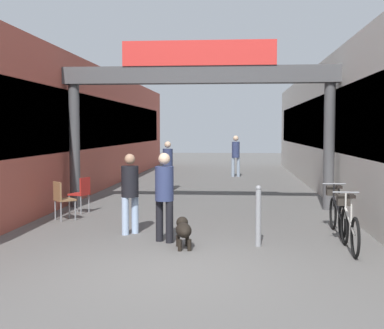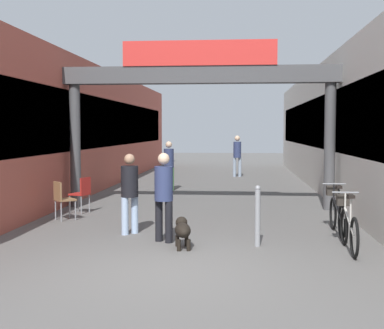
# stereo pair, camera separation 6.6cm
# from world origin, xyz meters

# --- Properties ---
(ground_plane) EXTENTS (80.00, 80.00, 0.00)m
(ground_plane) POSITION_xyz_m (0.00, 0.00, 0.00)
(ground_plane) COLOR #605E5B
(storefront_left) EXTENTS (3.00, 26.00, 4.19)m
(storefront_left) POSITION_xyz_m (-5.09, 11.00, 2.10)
(storefront_left) COLOR #B25142
(storefront_left) RESTS_ON ground_plane
(storefront_right) EXTENTS (3.00, 26.00, 4.19)m
(storefront_right) POSITION_xyz_m (5.09, 11.00, 2.10)
(storefront_right) COLOR beige
(storefront_right) RESTS_ON ground_plane
(arcade_sign_gateway) EXTENTS (7.40, 0.47, 4.35)m
(arcade_sign_gateway) POSITION_xyz_m (0.00, 6.27, 3.12)
(arcade_sign_gateway) COLOR #4C4C4F
(arcade_sign_gateway) RESTS_ON ground_plane
(pedestrian_with_dog) EXTENTS (0.47, 0.47, 1.64)m
(pedestrian_with_dog) POSITION_xyz_m (-0.34, 1.96, 0.94)
(pedestrian_with_dog) COLOR black
(pedestrian_with_dog) RESTS_ON ground_plane
(pedestrian_companion) EXTENTS (0.48, 0.48, 1.59)m
(pedestrian_companion) POSITION_xyz_m (-1.11, 2.65, 0.90)
(pedestrian_companion) COLOR #A5BFE0
(pedestrian_companion) RESTS_ON ground_plane
(pedestrian_carrying_crate) EXTENTS (0.44, 0.44, 1.67)m
(pedestrian_carrying_crate) POSITION_xyz_m (-1.35, 10.29, 0.96)
(pedestrian_carrying_crate) COLOR #4C7F47
(pedestrian_carrying_crate) RESTS_ON ground_plane
(pedestrian_elderly_walking) EXTENTS (0.40, 0.39, 1.81)m
(pedestrian_elderly_walking) POSITION_xyz_m (0.94, 15.80, 1.05)
(pedestrian_elderly_walking) COLOR #8C9EB2
(pedestrian_elderly_walking) RESTS_ON ground_plane
(dog_on_leash) EXTENTS (0.39, 0.73, 0.52)m
(dog_on_leash) POSITION_xyz_m (0.06, 1.50, 0.32)
(dog_on_leash) COLOR black
(dog_on_leash) RESTS_ON ground_plane
(bicycle_silver_nearest) EXTENTS (0.46, 1.69, 0.98)m
(bicycle_silver_nearest) POSITION_xyz_m (2.91, 1.60, 0.44)
(bicycle_silver_nearest) COLOR black
(bicycle_silver_nearest) RESTS_ON ground_plane
(bicycle_black_second) EXTENTS (0.46, 1.69, 0.98)m
(bicycle_black_second) POSITION_xyz_m (2.98, 3.10, 0.44)
(bicycle_black_second) COLOR black
(bicycle_black_second) RESTS_ON ground_plane
(bollard_post_metal) EXTENTS (0.10, 0.10, 1.09)m
(bollard_post_metal) POSITION_xyz_m (1.37, 1.74, 0.55)
(bollard_post_metal) COLOR gray
(bollard_post_metal) RESTS_ON ground_plane
(cafe_chair_wood_nearer) EXTENTS (0.56, 0.56, 0.89)m
(cafe_chair_wood_nearer) POSITION_xyz_m (-2.98, 4.09, 0.54)
(cafe_chair_wood_nearer) COLOR gray
(cafe_chair_wood_nearer) RESTS_ON ground_plane
(cafe_chair_red_farther) EXTENTS (0.51, 0.51, 0.89)m
(cafe_chair_red_farther) POSITION_xyz_m (-2.84, 5.17, 0.54)
(cafe_chair_red_farther) COLOR gray
(cafe_chair_red_farther) RESTS_ON ground_plane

